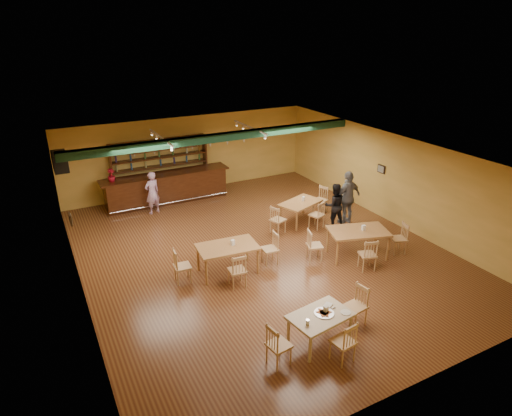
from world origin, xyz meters
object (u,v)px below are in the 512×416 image
patron_right_a (334,205)px  dining_table_c (228,259)px  dining_table_b (300,212)px  patron_bar (152,193)px  bar_counter (167,188)px  dining_table_d (357,243)px  near_table (320,328)px

patron_right_a → dining_table_c: bearing=29.0°
dining_table_b → patron_bar: (-4.24, 3.07, 0.41)m
bar_counter → dining_table_b: bar_counter is taller
dining_table_d → patron_right_a: 2.14m
patron_right_a → patron_bar: bearing=-22.5°
bar_counter → dining_table_c: bar_counter is taller
dining_table_d → patron_bar: bearing=144.5°
dining_table_c → dining_table_d: (3.70, -0.92, 0.01)m
dining_table_b → patron_right_a: patron_right_a is taller
dining_table_c → near_table: size_ratio=1.23×
dining_table_c → bar_counter: bearing=94.3°
bar_counter → dining_table_c: 5.79m
near_table → dining_table_b: bearing=52.8°
dining_table_c → dining_table_d: 3.81m
dining_table_c → patron_right_a: patron_right_a is taller
near_table → patron_bar: patron_bar is taller
bar_counter → dining_table_d: 7.62m
patron_bar → patron_right_a: patron_bar is taller
bar_counter → dining_table_b: (3.47, -3.90, -0.20)m
bar_counter → patron_right_a: bearing=-47.7°
dining_table_d → patron_right_a: patron_right_a is taller
dining_table_c → patron_bar: 5.02m
bar_counter → patron_right_a: (4.27, -4.70, 0.19)m
dining_table_c → near_table: dining_table_c is taller
patron_bar → dining_table_c: bearing=79.0°
bar_counter → near_table: bar_counter is taller
dining_table_c → dining_table_d: bearing=-8.9°
bar_counter → dining_table_c: (-0.09, -5.78, -0.16)m
near_table → patron_right_a: size_ratio=0.87×
dining_table_d → patron_right_a: size_ratio=1.11×
bar_counter → dining_table_c: bearing=-90.8°
dining_table_d → near_table: (-3.16, -2.60, -0.07)m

